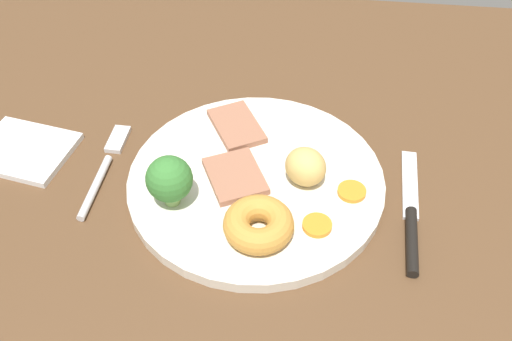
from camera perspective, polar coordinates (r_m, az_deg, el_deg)
The scene contains 12 objects.
dining_table at distance 68.70cm, azimuth 1.20°, elevation -1.35°, with size 120.00×84.00×3.60cm, color brown.
dinner_plate at distance 65.56cm, azimuth 0.00°, elevation -1.05°, with size 28.79×28.79×1.40cm, color silver.
meat_slice_main at distance 64.62cm, azimuth -2.06°, elevation -0.55°, with size 7.18×5.69×0.80cm, color #9E664C.
meat_slice_under at distance 70.85cm, azimuth -1.92°, elevation 4.39°, with size 7.80×4.95×0.80cm, color #9E664C.
yorkshire_pudding at distance 58.67cm, azimuth 0.23°, elevation -5.30°, with size 7.24×7.24×2.75cm, color #C68938.
roast_potato_left at distance 63.43cm, azimuth 4.89°, elevation 0.38°, with size 4.71×4.28×4.22cm, color #D8B260.
carrot_coin_front at distance 64.03cm, azimuth 9.37°, elevation -2.04°, with size 3.12×3.12×0.50cm, color orange.
carrot_coin_back at distance 60.36cm, azimuth 6.01°, elevation -5.36°, with size 3.09×3.09×0.52cm, color orange.
broccoli_floret at distance 60.71cm, azimuth -8.50°, elevation -0.90°, with size 4.95×4.95×5.97cm.
fork at distance 69.95cm, azimuth -14.59°, elevation 0.41°, with size 2.11×15.28×0.90cm.
knife at distance 64.46cm, azimuth 14.96°, elevation -4.48°, with size 2.32×18.55×1.20cm.
folded_napkin at distance 75.24cm, azimuth -21.67°, elevation 2.07°, with size 11.00×9.00×0.80cm, color white.
Camera 1 is at (4.17, -47.16, 51.58)cm, focal length 40.78 mm.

